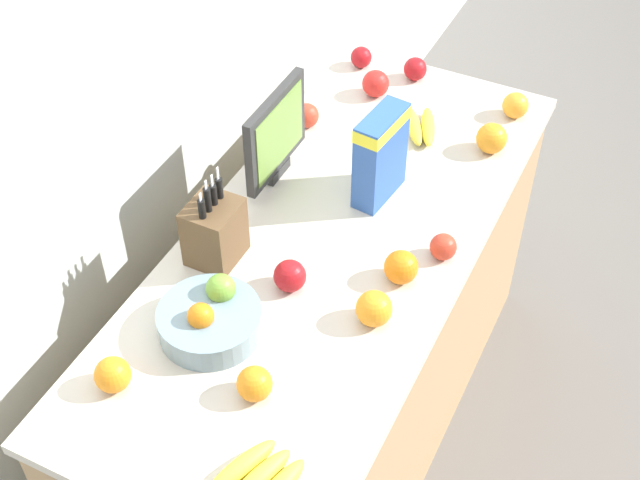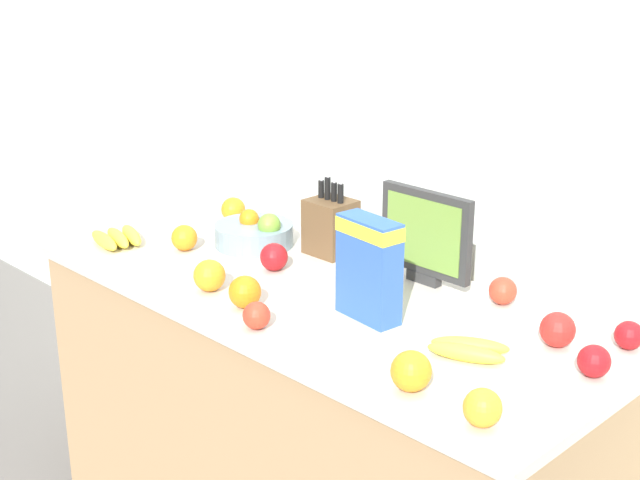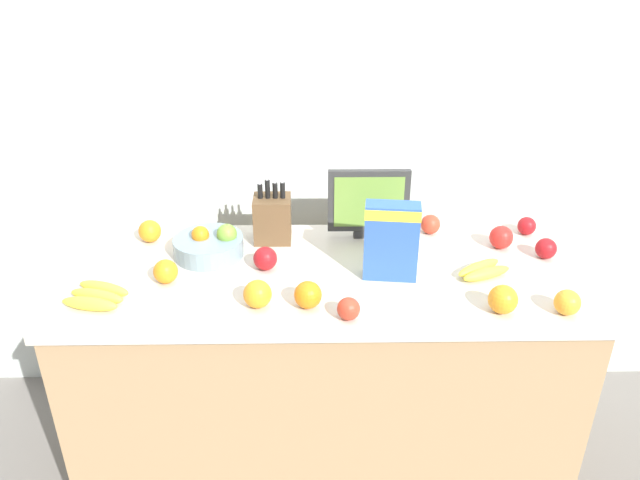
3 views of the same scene
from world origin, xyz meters
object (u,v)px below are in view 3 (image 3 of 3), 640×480
(apple_near_bananas, at_px, (430,224))
(apple_leftmost, at_px, (527,226))
(orange_by_cereal, at_px, (308,295))
(orange_mid_left, at_px, (258,294))
(small_monitor, at_px, (369,202))
(orange_front_center, at_px, (150,231))
(apple_by_knife_block, at_px, (501,237))
(banana_bunch_right, at_px, (97,296))
(orange_front_left, at_px, (166,271))
(apple_rightmost, at_px, (265,258))
(apple_rear, at_px, (349,309))
(apple_middle, at_px, (546,248))
(orange_front_right, at_px, (503,299))
(banana_bunch_left, at_px, (483,271))
(fruit_bowl, at_px, (210,245))
(cereal_box, at_px, (391,238))
(knife_block, at_px, (272,218))
(orange_mid_right, at_px, (567,302))

(apple_near_bananas, height_order, apple_leftmost, apple_near_bananas)
(orange_by_cereal, height_order, orange_mid_left, orange_mid_left)
(small_monitor, relative_size, orange_front_center, 3.60)
(apple_near_bananas, relative_size, apple_by_knife_block, 0.87)
(banana_bunch_right, relative_size, apple_by_knife_block, 2.42)
(apple_by_knife_block, relative_size, orange_front_left, 1.05)
(banana_bunch_right, bearing_deg, orange_front_center, 79.56)
(apple_rightmost, relative_size, apple_rear, 1.17)
(small_monitor, height_order, orange_mid_left, small_monitor)
(apple_near_bananas, bearing_deg, orange_front_center, -177.25)
(apple_middle, distance_m, orange_front_right, 0.41)
(banana_bunch_left, distance_m, orange_front_right, 0.21)
(apple_near_bananas, height_order, orange_front_right, orange_front_right)
(fruit_bowl, xyz_separation_m, orange_by_cereal, (0.34, -0.33, 0.00))
(cereal_box, bearing_deg, knife_block, 152.25)
(apple_rear, xyz_separation_m, apple_leftmost, (0.69, 0.54, -0.00))
(apple_by_knife_block, bearing_deg, orange_mid_right, -78.62)
(apple_by_knife_block, xyz_separation_m, orange_by_cereal, (-0.68, -0.37, 0.00))
(banana_bunch_right, xyz_separation_m, orange_mid_right, (1.42, -0.08, 0.02))
(knife_block, relative_size, apple_by_knife_block, 3.11)
(apple_near_bananas, bearing_deg, knife_block, -175.90)
(small_monitor, height_order, orange_front_left, small_monitor)
(apple_rightmost, distance_m, orange_front_center, 0.48)
(orange_front_right, bearing_deg, cereal_box, 145.90)
(apple_rear, bearing_deg, orange_mid_left, 165.61)
(apple_rightmost, relative_size, apple_middle, 1.10)
(apple_rear, height_order, apple_leftmost, apple_rear)
(apple_leftmost, relative_size, orange_front_right, 0.77)
(banana_bunch_right, height_order, orange_mid_left, orange_mid_left)
(fruit_bowl, bearing_deg, apple_middle, -1.94)
(apple_near_bananas, bearing_deg, fruit_bowl, -168.98)
(banana_bunch_right, distance_m, apple_rear, 0.77)
(apple_middle, bearing_deg, banana_bunch_left, -154.48)
(fruit_bowl, bearing_deg, orange_mid_left, -59.73)
(orange_front_center, bearing_deg, apple_middle, -5.95)
(orange_front_center, distance_m, orange_mid_left, 0.60)
(apple_middle, distance_m, orange_by_cereal, 0.87)
(apple_rightmost, relative_size, orange_front_left, 1.01)
(banana_bunch_right, relative_size, orange_front_right, 2.28)
(orange_front_left, xyz_separation_m, orange_mid_left, (0.31, -0.14, 0.00))
(orange_front_right, height_order, orange_front_left, orange_front_right)
(apple_middle, height_order, orange_front_left, orange_front_left)
(banana_bunch_left, bearing_deg, orange_front_center, 167.09)
(banana_bunch_left, distance_m, apple_middle, 0.27)
(cereal_box, bearing_deg, apple_by_knife_block, 31.20)
(orange_mid_left, bearing_deg, orange_front_left, 154.66)
(apple_rear, bearing_deg, apple_near_bananas, 58.66)
(apple_rightmost, xyz_separation_m, orange_front_right, (0.72, -0.27, 0.00))
(cereal_box, height_order, apple_by_knife_block, cereal_box)
(apple_by_knife_block, distance_m, apple_middle, 0.15)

